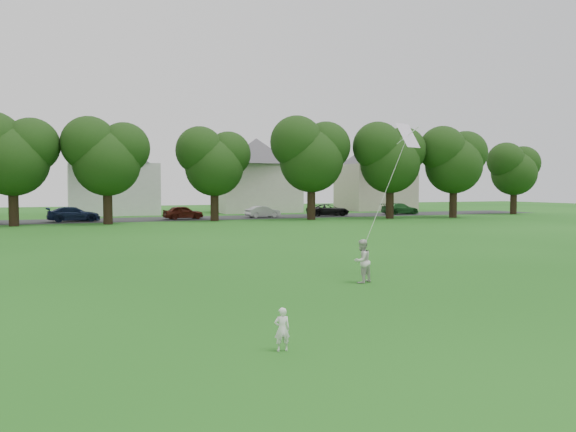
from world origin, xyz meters
name	(u,v)px	position (x,y,z in m)	size (l,w,h in m)	color
ground	(344,334)	(0.00, 0.00, 0.00)	(160.00, 160.00, 0.00)	#185212
street	(124,220)	(0.00, 42.00, 0.01)	(90.00, 7.00, 0.01)	#2D2D30
toddler	(282,329)	(-1.59, -0.64, 0.40)	(0.29, 0.19, 0.80)	white
older_boy	(362,261)	(3.35, 5.13, 0.68)	(0.66, 0.51, 1.35)	silver
kite	(386,192)	(4.31, 5.36, 2.81)	(1.50, 0.79, 4.33)	white
tree_row	(124,145)	(-0.55, 35.65, 6.25)	(81.49, 8.84, 11.48)	black
parked_cars	(145,213)	(1.72, 41.00, 0.62)	(61.27, 2.47, 1.29)	black
house_row	(102,165)	(-1.14, 52.00, 5.30)	(77.03, 13.80, 10.49)	silver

